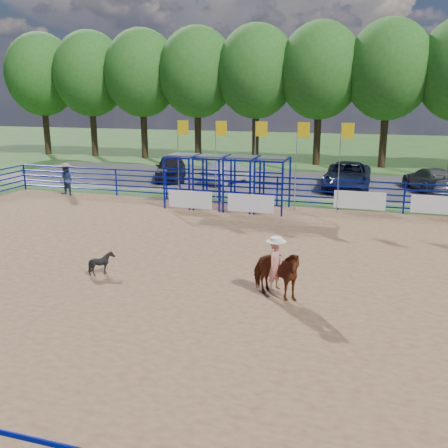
{
  "coord_description": "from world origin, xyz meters",
  "views": [
    {
      "loc": [
        4.65,
        -14.2,
        5.44
      ],
      "look_at": [
        -0.02,
        1.0,
        1.3
      ],
      "focal_mm": 40.0,
      "sensor_mm": 36.0,
      "label": 1
    }
  ],
  "objects_px": {
    "car_a": "(171,168)",
    "car_c": "(347,176)",
    "car_d": "(431,179)",
    "calf": "(102,263)",
    "car_b": "(228,172)",
    "horse_and_rider": "(275,268)",
    "spectator_cowboy": "(66,180)"
  },
  "relations": [
    {
      "from": "calf",
      "to": "car_d",
      "type": "xyz_separation_m",
      "value": [
        10.96,
        17.8,
        0.31
      ]
    },
    {
      "from": "calf",
      "to": "car_c",
      "type": "relative_size",
      "value": 0.13
    },
    {
      "from": "horse_and_rider",
      "to": "car_c",
      "type": "bearing_deg",
      "value": 87.32
    },
    {
      "from": "horse_and_rider",
      "to": "calf",
      "type": "xyz_separation_m",
      "value": [
        -5.49,
        0.23,
        -0.48
      ]
    },
    {
      "from": "car_c",
      "to": "car_a",
      "type": "bearing_deg",
      "value": 179.86
    },
    {
      "from": "car_c",
      "to": "calf",
      "type": "bearing_deg",
      "value": -110.22
    },
    {
      "from": "spectator_cowboy",
      "to": "car_d",
      "type": "relative_size",
      "value": 0.37
    },
    {
      "from": "car_a",
      "to": "car_c",
      "type": "relative_size",
      "value": 0.82
    },
    {
      "from": "car_c",
      "to": "horse_and_rider",
      "type": "bearing_deg",
      "value": -92.73
    },
    {
      "from": "car_b",
      "to": "car_d",
      "type": "height_order",
      "value": "car_d"
    },
    {
      "from": "car_a",
      "to": "car_c",
      "type": "distance_m",
      "value": 11.26
    },
    {
      "from": "calf",
      "to": "car_b",
      "type": "relative_size",
      "value": 0.18
    },
    {
      "from": "car_a",
      "to": "car_d",
      "type": "height_order",
      "value": "car_a"
    },
    {
      "from": "horse_and_rider",
      "to": "car_d",
      "type": "relative_size",
      "value": 0.51
    },
    {
      "from": "spectator_cowboy",
      "to": "car_d",
      "type": "distance_m",
      "value": 20.66
    },
    {
      "from": "car_c",
      "to": "car_d",
      "type": "relative_size",
      "value": 1.19
    },
    {
      "from": "horse_and_rider",
      "to": "calf",
      "type": "bearing_deg",
      "value": 177.59
    },
    {
      "from": "car_a",
      "to": "car_c",
      "type": "bearing_deg",
      "value": -19.91
    },
    {
      "from": "horse_and_rider",
      "to": "car_b",
      "type": "xyz_separation_m",
      "value": [
        -6.49,
        17.31,
        -0.19
      ]
    },
    {
      "from": "car_b",
      "to": "car_d",
      "type": "relative_size",
      "value": 0.86
    },
    {
      "from": "car_b",
      "to": "horse_and_rider",
      "type": "bearing_deg",
      "value": 130.67
    },
    {
      "from": "car_a",
      "to": "car_c",
      "type": "xyz_separation_m",
      "value": [
        11.26,
        -0.02,
        -0.0
      ]
    },
    {
      "from": "calf",
      "to": "car_b",
      "type": "bearing_deg",
      "value": 2.34
    },
    {
      "from": "calf",
      "to": "car_c",
      "type": "bearing_deg",
      "value": -21.17
    },
    {
      "from": "car_a",
      "to": "car_d",
      "type": "distance_m",
      "value": 15.93
    },
    {
      "from": "calf",
      "to": "car_d",
      "type": "relative_size",
      "value": 0.15
    },
    {
      "from": "spectator_cowboy",
      "to": "car_c",
      "type": "xyz_separation_m",
      "value": [
        14.7,
        6.57,
        -0.1
      ]
    },
    {
      "from": "horse_and_rider",
      "to": "car_d",
      "type": "distance_m",
      "value": 18.85
    },
    {
      "from": "car_a",
      "to": "spectator_cowboy",
      "type": "bearing_deg",
      "value": -137.4
    },
    {
      "from": "calf",
      "to": "car_d",
      "type": "height_order",
      "value": "car_d"
    },
    {
      "from": "calf",
      "to": "car_a",
      "type": "xyz_separation_m",
      "value": [
        -4.96,
        17.18,
        0.41
      ]
    },
    {
      "from": "calf",
      "to": "car_a",
      "type": "relative_size",
      "value": 0.16
    }
  ]
}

